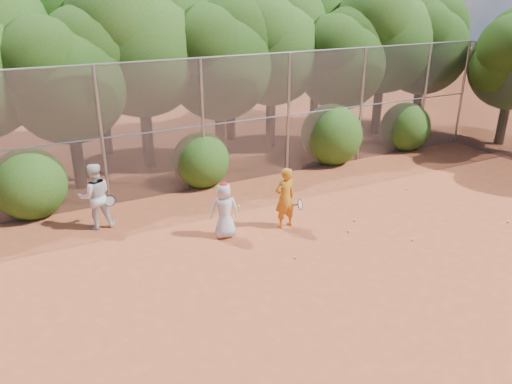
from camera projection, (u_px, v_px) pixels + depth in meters
ground at (345, 266)px, 11.32m from camera, size 80.00×80.00×0.00m
fence_back at (229, 121)px, 15.43m from camera, size 20.05×0.09×4.03m
tree_2 at (67, 72)px, 14.52m from camera, size 3.99×3.47×5.47m
tree_3 at (140, 37)px, 16.11m from camera, size 4.89×4.26×6.70m
tree_4 at (219, 55)px, 16.91m from camera, size 4.19×3.64×5.73m
tree_5 at (272, 41)px, 18.52m from camera, size 4.51×3.92×6.17m
tree_6 at (342, 56)px, 18.97m from camera, size 3.86×3.36×5.29m
tree_7 at (385, 30)px, 20.23m from camera, size 4.77×4.14×6.53m
tree_8 at (425, 40)px, 21.00m from camera, size 4.25×3.70×5.82m
tree_10 at (95, 26)px, 17.41m from camera, size 5.15×4.48×7.06m
tree_11 at (230, 35)px, 19.37m from camera, size 4.64×4.03×6.35m
tree_12 at (318, 22)px, 21.65m from camera, size 5.02×4.37×6.88m
bush_0 at (29, 180)px, 13.58m from camera, size 2.00×2.00×2.00m
bush_1 at (201, 157)px, 15.74m from camera, size 1.80×1.80×1.80m
bush_2 at (332, 132)px, 17.78m from camera, size 2.20×2.20×2.20m
bush_3 at (406, 125)px, 19.33m from camera, size 1.90×1.90×1.90m
player_yellow at (285, 198)px, 12.89m from camera, size 0.82×0.56×1.65m
player_teen at (224, 210)px, 12.41m from camera, size 0.79×0.59×1.48m
player_white at (95, 196)px, 12.86m from camera, size 0.93×0.82×1.76m
ball_0 at (348, 231)px, 12.87m from camera, size 0.07×0.07×0.07m
ball_1 at (355, 220)px, 13.47m from camera, size 0.07×0.07×0.07m
ball_2 at (413, 240)px, 12.44m from camera, size 0.07×0.07×0.07m
ball_3 at (508, 222)px, 13.39m from camera, size 0.07×0.07×0.07m
ball_4 at (295, 258)px, 11.61m from camera, size 0.07×0.07×0.07m
ball_5 at (407, 189)px, 15.59m from camera, size 0.07×0.07×0.07m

